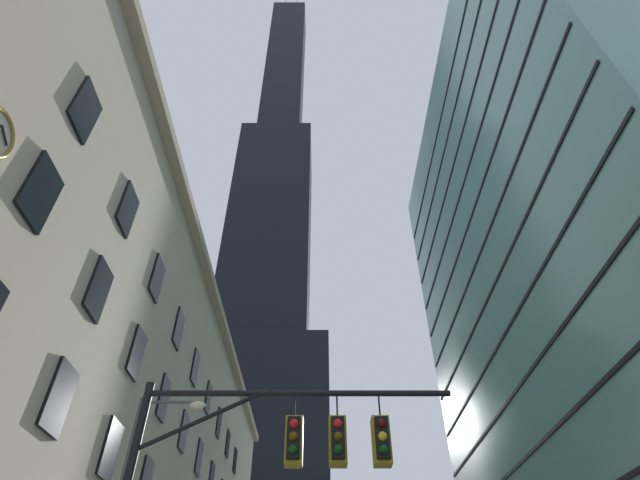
# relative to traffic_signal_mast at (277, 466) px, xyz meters

# --- Properties ---
(station_building) EXTENTS (12.61, 61.90, 23.69)m
(station_building) POSITION_rel_traffic_signal_mast_xyz_m (-13.43, 20.80, 6.77)
(station_building) COLOR #BCAF93
(station_building) RESTS_ON ground
(dark_skyscraper) EXTENTS (28.64, 28.64, 233.32)m
(dark_skyscraper) POSITION_rel_traffic_signal_mast_xyz_m (-11.81, 83.31, 64.81)
(dark_skyscraper) COLOR black
(dark_skyscraper) RESTS_ON ground
(glass_office_midrise) EXTENTS (14.75, 41.69, 54.75)m
(glass_office_midrise) POSITION_rel_traffic_signal_mast_xyz_m (21.86, 21.40, 22.32)
(glass_office_midrise) COLOR slate
(glass_office_midrise) RESTS_ON ground
(traffic_signal_mast) EXTENTS (7.33, 0.63, 6.76)m
(traffic_signal_mast) POSITION_rel_traffic_signal_mast_xyz_m (0.00, 0.00, 0.00)
(traffic_signal_mast) COLOR black
(traffic_signal_mast) RESTS_ON sidewalk_left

